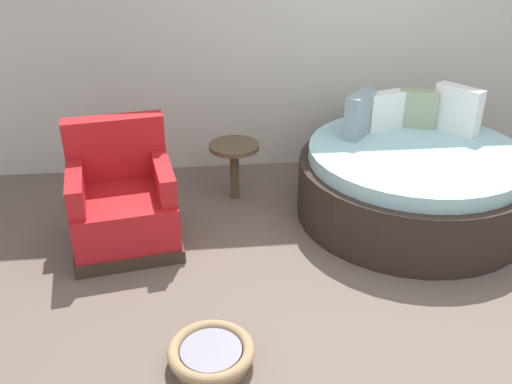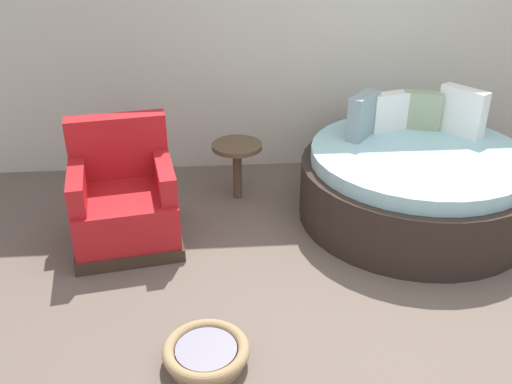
% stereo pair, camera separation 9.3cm
% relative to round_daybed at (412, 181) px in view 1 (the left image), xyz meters
% --- Properties ---
extents(ground_plane, '(8.00, 8.00, 0.02)m').
position_rel_round_daybed_xyz_m(ground_plane, '(-0.54, -1.26, -0.32)').
color(ground_plane, '#66564C').
extents(back_wall, '(8.00, 0.12, 2.68)m').
position_rel_round_daybed_xyz_m(back_wall, '(-0.54, 1.20, 1.03)').
color(back_wall, beige).
rests_on(back_wall, ground_plane).
extents(round_daybed, '(1.90, 1.90, 1.02)m').
position_rel_round_daybed_xyz_m(round_daybed, '(0.00, 0.00, 0.00)').
color(round_daybed, '#2D231E').
rests_on(round_daybed, ground_plane).
extents(red_armchair, '(0.92, 0.92, 0.94)m').
position_rel_round_daybed_xyz_m(red_armchair, '(-2.36, -0.17, 0.02)').
color(red_armchair, '#38281E').
rests_on(red_armchair, ground_plane).
extents(pet_basket, '(0.51, 0.51, 0.13)m').
position_rel_round_daybed_xyz_m(pet_basket, '(-1.74, -1.58, -0.24)').
color(pet_basket, '#9E7F56').
rests_on(pet_basket, ground_plane).
extents(side_table, '(0.44, 0.44, 0.52)m').
position_rel_round_daybed_xyz_m(side_table, '(-1.46, 0.46, 0.11)').
color(side_table, brown).
rests_on(side_table, ground_plane).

